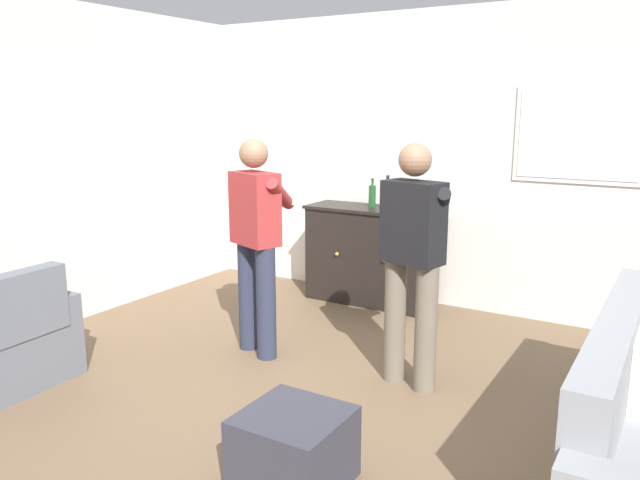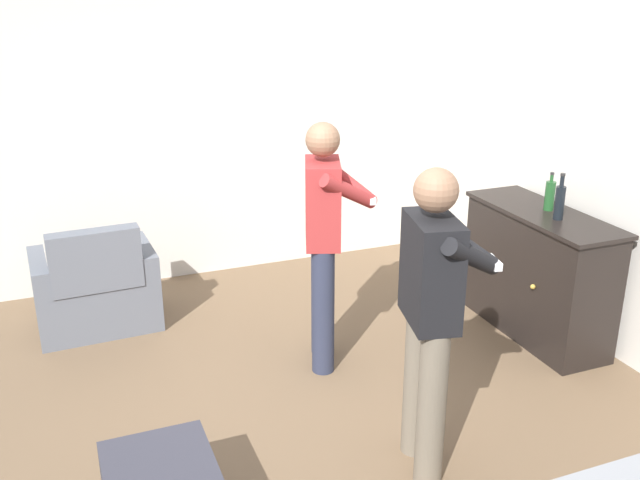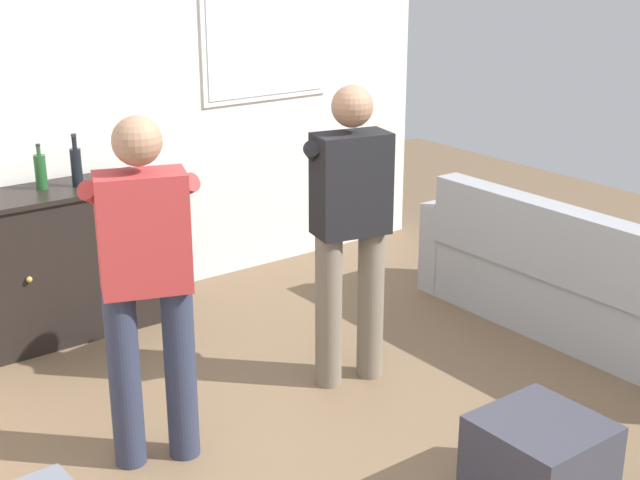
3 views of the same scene
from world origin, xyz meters
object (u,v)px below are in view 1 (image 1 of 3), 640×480
object	(u,v)px
ottoman	(294,449)
sideboard_cabinet	(371,255)
armchair	(4,347)
bottle_wine_green	(372,196)
person_standing_right	(413,254)
person_standing_left	(257,237)
bottle_liquor_amber	(387,196)

from	to	relation	value
ottoman	sideboard_cabinet	bearing A→B (deg)	109.47
armchair	bottle_wine_green	size ratio (longest dim) A/B	3.25
ottoman	person_standing_right	size ratio (longest dim) A/B	0.30
person_standing_left	person_standing_right	world-z (taller)	same
sideboard_cabinet	bottle_liquor_amber	distance (m)	0.63
person_standing_left	bottle_wine_green	bearing A→B (deg)	85.03
person_standing_left	person_standing_right	distance (m)	1.25
bottle_liquor_amber	ottoman	distance (m)	3.19
bottle_wine_green	person_standing_left	size ratio (longest dim) A/B	0.17
bottle_wine_green	armchair	bearing A→B (deg)	-112.37
sideboard_cabinet	person_standing_right	world-z (taller)	person_standing_right
bottle_wine_green	person_standing_left	xyz separation A→B (m)	(-0.15, -1.68, -0.13)
person_standing_left	person_standing_right	size ratio (longest dim) A/B	1.00
bottle_wine_green	person_standing_left	distance (m)	1.69
bottle_wine_green	person_standing_right	xyz separation A→B (m)	(1.10, -1.60, -0.13)
armchair	bottle_liquor_amber	size ratio (longest dim) A/B	2.77
bottle_liquor_amber	person_standing_right	bearing A→B (deg)	-59.16
sideboard_cabinet	armchair	bearing A→B (deg)	-113.01
ottoman	person_standing_left	xyz separation A→B (m)	(-1.21, 1.33, 0.74)
bottle_wine_green	ottoman	xyz separation A→B (m)	(1.07, -3.01, -0.87)
sideboard_cabinet	ottoman	size ratio (longest dim) A/B	2.53
person_standing_right	person_standing_left	bearing A→B (deg)	-176.33
ottoman	person_standing_right	world-z (taller)	person_standing_right
bottle_wine_green	person_standing_right	size ratio (longest dim) A/B	0.17
bottle_wine_green	bottle_liquor_amber	distance (m)	0.21
person_standing_left	ottoman	bearing A→B (deg)	-47.67
armchair	person_standing_left	bearing A→B (deg)	51.40
sideboard_cabinet	bottle_wine_green	bearing A→B (deg)	112.65
sideboard_cabinet	person_standing_right	size ratio (longest dim) A/B	0.77
armchair	person_standing_right	xyz separation A→B (m)	(2.37, 1.49, 0.65)
bottle_wine_green	ottoman	size ratio (longest dim) A/B	0.54
armchair	person_standing_left	xyz separation A→B (m)	(1.12, 1.41, 0.65)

